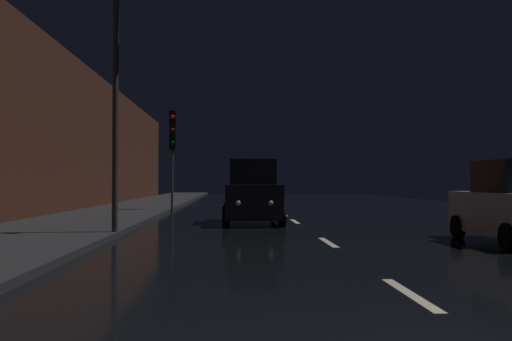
% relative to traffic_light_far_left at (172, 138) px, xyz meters
% --- Properties ---
extents(ground, '(27.48, 84.00, 0.02)m').
position_rel_traffic_light_far_left_xyz_m(ground, '(5.24, 1.33, -3.60)').
color(ground, black).
extents(sidewalk_left, '(4.40, 84.00, 0.15)m').
position_rel_traffic_light_far_left_xyz_m(sidewalk_left, '(-2.30, 1.33, -3.52)').
color(sidewalk_left, '#28282B').
rests_on(sidewalk_left, ground).
extents(building_facade_left, '(0.80, 63.00, 7.42)m').
position_rel_traffic_light_far_left_xyz_m(building_facade_left, '(-4.90, -2.17, 0.12)').
color(building_facade_left, '#472319').
rests_on(building_facade_left, ground).
extents(lane_centerline, '(0.16, 19.95, 0.01)m').
position_rel_traffic_light_far_left_xyz_m(lane_centerline, '(5.24, -10.80, -3.58)').
color(lane_centerline, beige).
rests_on(lane_centerline, ground).
extents(traffic_light_far_left, '(0.34, 0.47, 4.93)m').
position_rel_traffic_light_far_left_xyz_m(traffic_light_far_left, '(0.00, 0.00, 0.00)').
color(traffic_light_far_left, '#38383A').
rests_on(traffic_light_far_left, ground).
extents(streetlamp_overhead, '(1.70, 0.44, 7.30)m').
position_rel_traffic_light_far_left_xyz_m(streetlamp_overhead, '(0.25, -12.37, 1.24)').
color(streetlamp_overhead, '#2D2D30').
rests_on(streetlamp_overhead, ground).
extents(car_approaching_headlights, '(2.07, 4.49, 2.26)m').
position_rel_traffic_light_far_left_xyz_m(car_approaching_headlights, '(3.63, -7.44, -2.56)').
color(car_approaching_headlights, black).
rests_on(car_approaching_headlights, ground).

